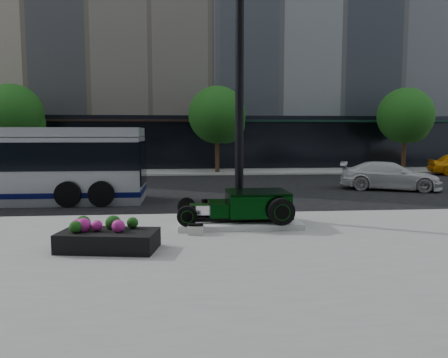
{
  "coord_description": "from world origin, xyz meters",
  "views": [
    {
      "loc": [
        -1.29,
        -15.98,
        2.71
      ],
      "look_at": [
        0.06,
        -1.68,
        1.2
      ],
      "focal_mm": 35.0,
      "sensor_mm": 36.0,
      "label": 1
    }
  ],
  "objects": [
    {
      "name": "lamppost",
      "position": [
        0.44,
        -2.65,
        4.19
      ],
      "size": [
        0.48,
        0.48,
        8.8
      ],
      "color": "black",
      "rests_on": "sidewalk_near"
    },
    {
      "name": "flower_planter",
      "position": [
        -2.96,
        -6.28,
        0.37
      ],
      "size": [
        2.28,
        1.41,
        0.69
      ],
      "color": "black",
      "rests_on": "sidewalk_near"
    },
    {
      "name": "street_trees",
      "position": [
        1.15,
        13.07,
        3.77
      ],
      "size": [
        29.8,
        3.8,
        5.7
      ],
      "color": "black",
      "rests_on": "sidewalk_far"
    },
    {
      "name": "hot_rod",
      "position": [
        0.59,
        -3.87,
        0.7
      ],
      "size": [
        3.22,
        2.0,
        0.81
      ],
      "color": "black",
      "rests_on": "display_plinth"
    },
    {
      "name": "sidewalk_far",
      "position": [
        0.0,
        14.0,
        0.06
      ],
      "size": [
        70.0,
        4.0,
        0.12
      ],
      "primitive_type": "cube",
      "color": "gray",
      "rests_on": "ground"
    },
    {
      "name": "display_plinth",
      "position": [
        0.26,
        -3.87,
        0.2
      ],
      "size": [
        3.4,
        1.8,
        0.15
      ],
      "primitive_type": "cube",
      "color": "silver",
      "rests_on": "sidewalk_near"
    },
    {
      "name": "info_plaque",
      "position": [
        -0.98,
        -4.91,
        0.24
      ],
      "size": [
        0.43,
        0.34,
        0.31
      ],
      "color": "silver",
      "rests_on": "sidewalk_near"
    },
    {
      "name": "ground",
      "position": [
        0.0,
        0.0,
        0.0
      ],
      "size": [
        120.0,
        120.0,
        0.0
      ],
      "primitive_type": "plane",
      "color": "black",
      "rests_on": "ground"
    },
    {
      "name": "sidewalk_near",
      "position": [
        0.0,
        -10.5,
        0.06
      ],
      "size": [
        70.0,
        17.0,
        0.12
      ],
      "primitive_type": "cube",
      "color": "gray",
      "rests_on": "ground"
    },
    {
      "name": "white_sedan",
      "position": [
        8.62,
        4.05,
        0.67
      ],
      "size": [
        4.97,
        3.5,
        1.34
      ],
      "primitive_type": "imported",
      "rotation": [
        0.0,
        0.0,
        1.18
      ],
      "color": "silver",
      "rests_on": "ground"
    }
  ]
}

